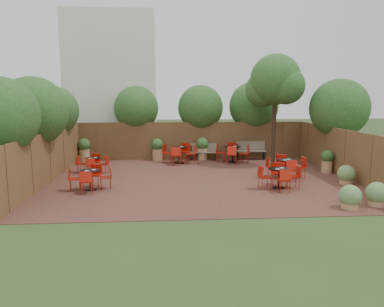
{
  "coord_description": "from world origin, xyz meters",
  "views": [
    {
      "loc": [
        -1.47,
        -14.7,
        3.35
      ],
      "look_at": [
        -0.34,
        0.5,
        1.0
      ],
      "focal_mm": 34.68,
      "sensor_mm": 36.0,
      "label": 1
    }
  ],
  "objects": [
    {
      "name": "park_bench_left",
      "position": [
        0.56,
        4.62,
        0.47
      ],
      "size": [
        1.46,
        0.61,
        0.88
      ],
      "rotation": [
        0.0,
        0.0,
        -0.11
      ],
      "color": "brown",
      "rests_on": "courtyard_paving"
    },
    {
      "name": "neighbour_building",
      "position": [
        -4.5,
        8.0,
        4.0
      ],
      "size": [
        5.0,
        4.0,
        8.0
      ],
      "primitive_type": "cube",
      "color": "silver",
      "rests_on": "ground"
    },
    {
      "name": "ground",
      "position": [
        0.0,
        0.0,
        0.0
      ],
      "size": [
        80.0,
        80.0,
        0.0
      ],
      "primitive_type": "plane",
      "color": "#354F23",
      "rests_on": "ground"
    },
    {
      "name": "planters",
      "position": [
        -0.95,
        4.01,
        0.63
      ],
      "size": [
        11.9,
        4.41,
        1.18
      ],
      "color": "#AB8255",
      "rests_on": "courtyard_paving"
    },
    {
      "name": "fence_left",
      "position": [
        -6.0,
        0.0,
        1.0
      ],
      "size": [
        0.08,
        10.0,
        2.0
      ],
      "primitive_type": "cube",
      "color": "#52351E",
      "rests_on": "ground"
    },
    {
      "name": "low_shrubs",
      "position": [
        4.86,
        -3.21,
        0.37
      ],
      "size": [
        2.08,
        3.71,
        0.74
      ],
      "color": "#AB8255",
      "rests_on": "courtyard_paving"
    },
    {
      "name": "bistro_tables",
      "position": [
        0.15,
        1.25,
        0.46
      ],
      "size": [
        9.61,
        7.14,
        0.94
      ],
      "color": "black",
      "rests_on": "courtyard_paving"
    },
    {
      "name": "park_bench_right",
      "position": [
        3.12,
        4.63,
        0.51
      ],
      "size": [
        1.57,
        0.58,
        0.96
      ],
      "rotation": [
        0.0,
        0.0,
        -0.05
      ],
      "color": "brown",
      "rests_on": "courtyard_paving"
    },
    {
      "name": "courtyard_tree",
      "position": [
        3.83,
        2.97,
        3.98
      ],
      "size": [
        2.63,
        2.53,
        5.34
      ],
      "rotation": [
        0.0,
        0.0,
        -0.11
      ],
      "color": "black",
      "rests_on": "courtyard_paving"
    },
    {
      "name": "fence_back",
      "position": [
        0.0,
        5.0,
        1.0
      ],
      "size": [
        12.0,
        0.08,
        2.0
      ],
      "primitive_type": "cube",
      "color": "#52351E",
      "rests_on": "ground"
    },
    {
      "name": "overhang_foliage",
      "position": [
        -1.18,
        2.76,
        2.77
      ],
      "size": [
        15.9,
        10.91,
        2.73
      ],
      "color": "#25501A",
      "rests_on": "ground"
    },
    {
      "name": "courtyard_paving",
      "position": [
        0.0,
        0.0,
        0.01
      ],
      "size": [
        12.0,
        10.0,
        0.02
      ],
      "primitive_type": "cube",
      "color": "#361816",
      "rests_on": "ground"
    },
    {
      "name": "fence_right",
      "position": [
        6.0,
        0.0,
        1.0
      ],
      "size": [
        0.08,
        10.0,
        2.0
      ],
      "primitive_type": "cube",
      "color": "#52351E",
      "rests_on": "ground"
    }
  ]
}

